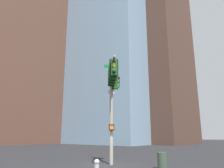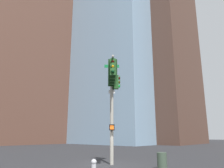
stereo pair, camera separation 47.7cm
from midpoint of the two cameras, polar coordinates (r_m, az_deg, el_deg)
name	(u,v)px [view 2 (the right image)]	position (r m, az deg, el deg)	size (l,w,h in m)	color
ground_plane	(107,165)	(15.43, -0.33, -20.57)	(200.00, 200.00, 0.00)	#262628
signal_pole_assembly	(113,88)	(14.61, 1.10, -1.00)	(2.87, 3.18, 7.18)	#9E998C
fire_hydrant	(94,168)	(10.46, -3.47, -21.34)	(0.34, 0.26, 0.87)	#B2B2B7
litter_bin	(162,161)	(13.55, 14.13, -19.16)	(0.56, 0.56, 0.95)	#384738
building_brick_nearside	(19,44)	(63.89, -23.21, 9.69)	(22.04, 20.24, 51.66)	brown
building_brick_midblock	(158,51)	(59.85, 12.21, 8.58)	(16.48, 17.03, 48.10)	#4C3328
building_glass_tower	(113,12)	(68.77, 0.46, 18.44)	(30.12, 22.47, 76.46)	#7A99B2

